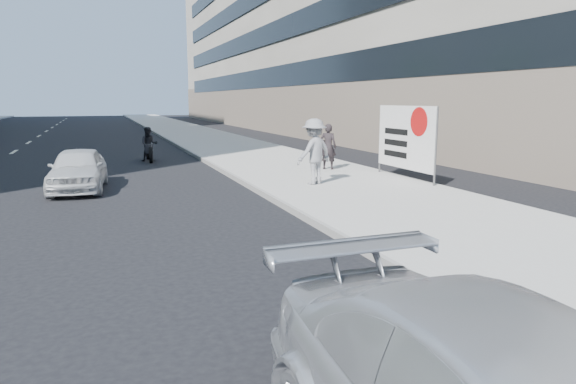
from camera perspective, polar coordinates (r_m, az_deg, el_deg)
name	(u,v)px	position (r m, az deg, el deg)	size (l,w,h in m)	color
ground	(262,247)	(8.99, -2.92, -6.11)	(160.00, 160.00, 0.00)	black
near_sidewalk	(223,144)	(29.10, -7.20, 5.30)	(5.00, 120.00, 0.15)	#9D9A93
near_building	(341,8)	(45.36, 5.92, 19.64)	(14.00, 70.00, 20.00)	gray
jogger	(314,152)	(14.57, 2.92, 4.50)	(1.20, 0.69, 1.86)	gray
pedestrian_woman	(328,147)	(17.79, 4.48, 5.05)	(0.57, 0.38, 1.57)	black
protest_banner	(406,137)	(16.02, 12.93, 5.93)	(0.08, 3.06, 2.20)	#4C4C4C
white_sedan_near	(78,169)	(15.65, -22.30, 2.38)	(1.42, 3.53, 1.20)	silver
motorcycle	(149,146)	(22.09, -15.17, 4.95)	(0.76, 2.05, 1.42)	black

